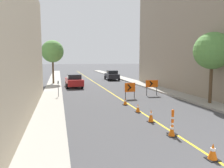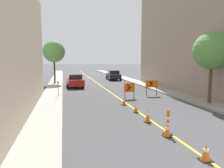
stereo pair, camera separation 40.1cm
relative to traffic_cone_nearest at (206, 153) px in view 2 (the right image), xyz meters
name	(u,v)px [view 2 (the right image)]	position (x,y,z in m)	size (l,w,h in m)	color
lane_stripe	(95,81)	(0.10, 26.79, -0.28)	(0.12, 60.15, 0.01)	gold
sidewalk_left	(56,82)	(-5.64, 26.79, -0.21)	(1.83, 60.15, 0.15)	#9E998E
sidewalk_right	(131,80)	(5.84, 26.79, -0.21)	(1.83, 60.15, 0.15)	#9E998E
building_facade_right	(209,5)	(9.75, 13.66, 8.51)	(6.00, 22.19, 17.58)	gray
traffic_cone_nearest	(206,153)	(0.00, 0.00, 0.00)	(0.40, 0.40, 0.57)	black
traffic_cone_second	(167,130)	(-0.21, 2.39, 0.01)	(0.35, 0.35, 0.59)	black
traffic_cone_third	(148,116)	(-0.21, 4.64, 0.07)	(0.35, 0.35, 0.71)	black
traffic_cone_fourth	(136,108)	(-0.12, 6.88, 0.00)	(0.34, 0.34, 0.56)	black
traffic_cone_fifth	(124,102)	(-0.24, 9.24, -0.03)	(0.37, 0.37, 0.51)	black
delineator_post_front	(168,124)	(-0.06, 2.61, 0.22)	(0.38, 0.38, 1.16)	black
arrow_barricade_primary	(129,88)	(0.93, 11.67, 0.65)	(0.95, 0.13, 1.37)	#EF560C
arrow_barricade_secondary	(152,85)	(3.39, 12.63, 0.78)	(1.17, 0.16, 1.46)	#EF560C
parked_car_curb_near	(75,81)	(-3.24, 20.53, 0.52)	(2.00, 4.38, 1.59)	maroon
parked_car_curb_mid	(114,75)	(3.44, 28.53, 0.52)	(2.05, 4.40, 1.59)	black
parking_meter_near_curb	(58,85)	(-5.08, 13.35, 0.85)	(0.12, 0.11, 1.39)	#4C4C51
street_tree_left_near	(54,52)	(-5.74, 24.29, 4.13)	(2.93, 2.93, 5.75)	#4C3823
street_tree_right_near	(212,51)	(5.93, 7.80, 3.71)	(2.70, 2.70, 5.22)	#4C3823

